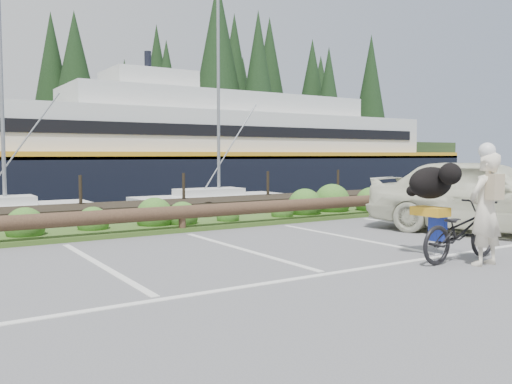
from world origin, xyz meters
TOP-DOWN VIEW (x-y plane):
  - ground at (0.00, 0.00)m, footprint 72.00×72.00m
  - vegetation_strip at (0.00, 5.30)m, footprint 34.00×1.60m
  - log_rail at (0.00, 4.60)m, footprint 32.00×0.30m
  - bicycle at (2.45, -0.79)m, footprint 1.88×0.72m
  - cyclist at (2.47, -1.23)m, footprint 0.66×0.45m
  - dog at (2.43, -0.20)m, footprint 0.50×0.97m
  - parked_car at (5.49, 0.89)m, footprint 3.49×5.30m

SIDE VIEW (x-z plane):
  - ground at x=0.00m, z-range 0.00..0.00m
  - log_rail at x=0.00m, z-range -0.30..0.30m
  - vegetation_strip at x=0.00m, z-range 0.00..0.10m
  - bicycle at x=2.45m, z-range 0.00..0.98m
  - parked_car at x=5.49m, z-range 0.00..1.68m
  - cyclist at x=2.47m, z-range 0.00..1.77m
  - dog at x=2.43m, z-range 0.98..1.52m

